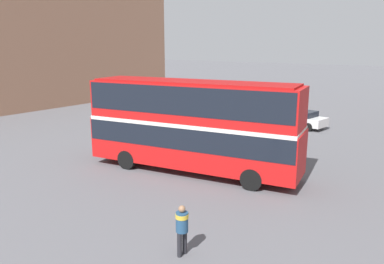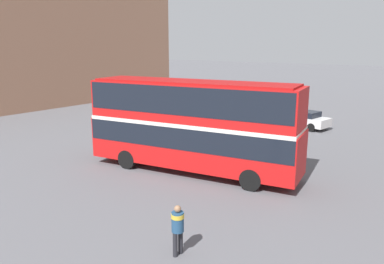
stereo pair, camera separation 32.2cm
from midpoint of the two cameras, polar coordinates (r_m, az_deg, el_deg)
name	(u,v)px [view 2 (the right image)]	position (r m, az deg, el deg)	size (l,w,h in m)	color
ground_plane	(194,165)	(21.42, 0.69, -5.08)	(240.00, 240.00, 0.00)	#5B5B60
building_row_left	(25,32)	(46.06, -23.97, 13.81)	(8.66, 38.73, 16.25)	#9E7056
double_decker_bus	(192,121)	(19.64, 0.47, 1.71)	(11.75, 4.61, 4.90)	red
pedestrian_foreground	(178,225)	(12.36, -1.42, -13.98)	(0.44, 0.44, 1.73)	#232328
parked_car_kerb_near	(302,119)	(32.33, 16.72, 1.94)	(4.62, 2.47, 1.43)	silver
parked_car_kerb_far	(165,116)	(32.13, -3.79, 2.44)	(4.47, 2.15, 1.48)	maroon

